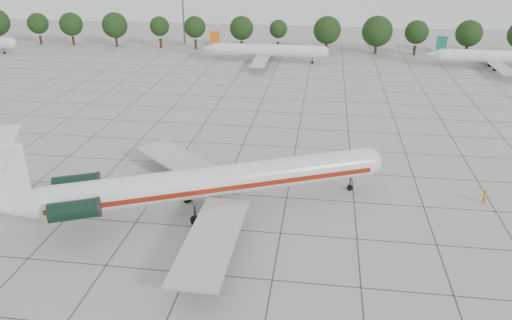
{
  "coord_description": "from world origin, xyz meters",
  "views": [
    {
      "loc": [
        11.68,
        -53.03,
        28.62
      ],
      "look_at": [
        3.86,
        2.79,
        3.5
      ],
      "focal_mm": 35.0,
      "sensor_mm": 36.0,
      "label": 1
    }
  ],
  "objects_px": {
    "main_airliner": "(195,183)",
    "ground_crew": "(484,197)",
    "bg_airliner_d": "(498,57)",
    "bg_airliner_c": "(267,51)"
  },
  "relations": [
    {
      "from": "main_airliner",
      "to": "ground_crew",
      "type": "height_order",
      "value": "main_airliner"
    },
    {
      "from": "ground_crew",
      "to": "bg_airliner_c",
      "type": "bearing_deg",
      "value": -107.36
    },
    {
      "from": "bg_airliner_c",
      "to": "main_airliner",
      "type": "bearing_deg",
      "value": -89.22
    },
    {
      "from": "main_airliner",
      "to": "ground_crew",
      "type": "distance_m",
      "value": 33.76
    },
    {
      "from": "main_airliner",
      "to": "bg_airliner_d",
      "type": "distance_m",
      "value": 93.55
    },
    {
      "from": "main_airliner",
      "to": "bg_airliner_c",
      "type": "height_order",
      "value": "main_airliner"
    },
    {
      "from": "bg_airliner_c",
      "to": "bg_airliner_d",
      "type": "distance_m",
      "value": 55.03
    },
    {
      "from": "main_airliner",
      "to": "bg_airliner_c",
      "type": "distance_m",
      "value": 75.86
    },
    {
      "from": "ground_crew",
      "to": "bg_airliner_d",
      "type": "bearing_deg",
      "value": -150.34
    },
    {
      "from": "ground_crew",
      "to": "bg_airliner_c",
      "type": "xyz_separation_m",
      "value": [
        -33.99,
        69.13,
        2.05
      ]
    }
  ]
}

